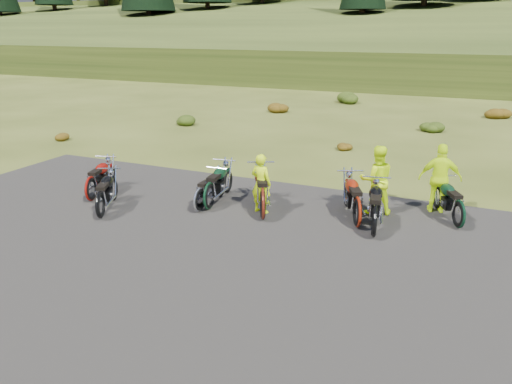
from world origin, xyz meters
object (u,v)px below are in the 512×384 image
at_px(motorcycle_3, 200,212).
at_px(motorcycle_7, 457,228).
at_px(motorcycle_0, 102,219).
at_px(person_middle, 261,185).

xyz_separation_m(motorcycle_3, motorcycle_7, (6.39, 1.59, 0.00)).
bearing_deg(motorcycle_7, motorcycle_0, 83.50).
distance_m(motorcycle_0, person_middle, 4.25).
bearing_deg(person_middle, motorcycle_7, -159.22).
relative_size(motorcycle_0, motorcycle_3, 1.08).
bearing_deg(person_middle, motorcycle_3, 31.35).
distance_m(motorcycle_7, person_middle, 5.03).
bearing_deg(motorcycle_0, motorcycle_7, -95.39).
bearing_deg(motorcycle_0, motorcycle_3, -80.39).
height_order(motorcycle_7, person_middle, person_middle).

